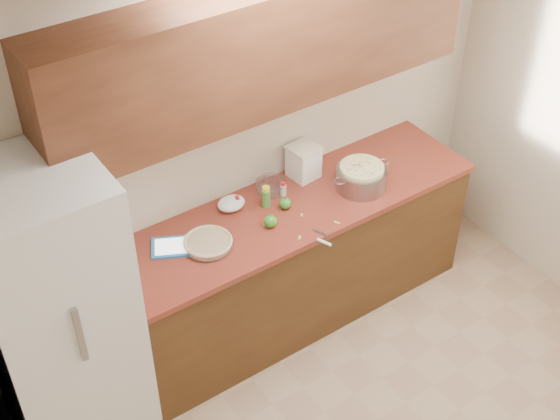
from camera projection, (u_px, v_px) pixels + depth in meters
room_shell at (465, 316)px, 3.54m from camera, size 3.60×3.60×3.60m
counter_run at (280, 267)px, 5.01m from camera, size 2.64×0.68×0.92m
upper_cabinets at (264, 47)px, 4.16m from camera, size 2.60×0.34×0.70m
fridge at (58, 317)px, 4.07m from camera, size 0.70×0.70×1.80m
pie at (208, 243)px, 4.46m from camera, size 0.29×0.29×0.05m
colander at (361, 177)px, 4.86m from camera, size 0.42×0.32×0.16m
flour_canister at (304, 161)px, 4.93m from camera, size 0.20×0.20×0.22m
tablet at (172, 247)px, 4.45m from camera, size 0.29×0.26×0.02m
paring_knife at (324, 241)px, 4.50m from camera, size 0.09×0.19×0.02m
lemon_bottle at (266, 197)px, 4.71m from camera, size 0.05×0.05×0.15m
cinnamon_shaker at (283, 189)px, 4.81m from camera, size 0.04×0.04×0.10m
vanilla_bottle at (237, 202)px, 4.72m from camera, size 0.03×0.03×0.08m
mixing_bowl at (271, 185)px, 4.85m from camera, size 0.19×0.19×0.07m
paper_towel at (231, 203)px, 4.72m from camera, size 0.21×0.20×0.07m
apple_left at (270, 221)px, 4.58m from camera, size 0.08×0.08×0.09m
apple_center at (285, 203)px, 4.72m from camera, size 0.07×0.07×0.09m
peel_a at (300, 238)px, 4.53m from camera, size 0.03×0.03×0.00m
peel_b at (302, 215)px, 4.69m from camera, size 0.02×0.03×0.00m
peel_c at (337, 222)px, 4.63m from camera, size 0.03×0.04×0.00m
peel_d at (265, 224)px, 4.62m from camera, size 0.04×0.04×0.00m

